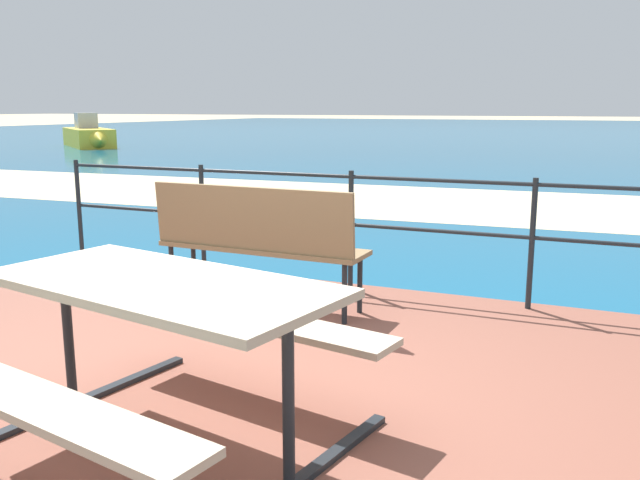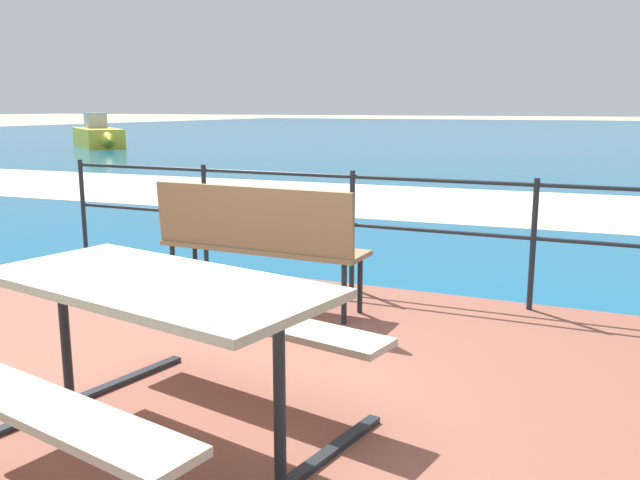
% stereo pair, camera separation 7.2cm
% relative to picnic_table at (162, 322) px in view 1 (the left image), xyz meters
% --- Properties ---
extents(ground_plane, '(240.00, 240.00, 0.00)m').
position_rel_picnic_table_xyz_m(ground_plane, '(-0.17, 0.43, -0.66)').
color(ground_plane, tan).
extents(patio_paving, '(6.40, 5.20, 0.06)m').
position_rel_picnic_table_xyz_m(patio_paving, '(-0.17, 0.43, -0.63)').
color(patio_paving, brown).
rests_on(patio_paving, ground).
extents(sea_water, '(90.00, 90.00, 0.01)m').
position_rel_picnic_table_xyz_m(sea_water, '(-0.17, 40.43, -0.65)').
color(sea_water, '#145B84').
rests_on(sea_water, ground).
extents(beach_strip, '(54.14, 6.76, 0.01)m').
position_rel_picnic_table_xyz_m(beach_strip, '(-0.17, 8.79, -0.65)').
color(beach_strip, beige).
rests_on(beach_strip, ground).
extents(picnic_table, '(1.91, 1.80, 0.79)m').
position_rel_picnic_table_xyz_m(picnic_table, '(0.00, 0.00, 0.00)').
color(picnic_table, '#BCAD93').
rests_on(picnic_table, patio_paving).
extents(park_bench, '(1.69, 0.46, 0.96)m').
position_rel_picnic_table_xyz_m(park_bench, '(-0.63, 2.05, -0.02)').
color(park_bench, '#8C704C').
rests_on(park_bench, patio_paving).
extents(railing_fence, '(5.94, 0.04, 1.02)m').
position_rel_picnic_table_xyz_m(railing_fence, '(-0.17, 2.87, 0.05)').
color(railing_fence, '#1E2328').
rests_on(railing_fence, patio_paving).
extents(boat_far, '(4.26, 3.67, 1.35)m').
position_rel_picnic_table_xyz_m(boat_far, '(-17.58, 19.16, -0.21)').
color(boat_far, yellow).
rests_on(boat_far, sea_water).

